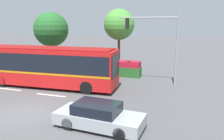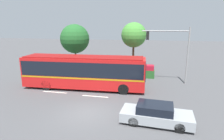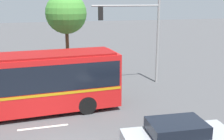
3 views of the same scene
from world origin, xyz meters
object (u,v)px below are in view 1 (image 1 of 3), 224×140
at_px(sedan_foreground, 99,116).
at_px(street_tree_left, 51,29).
at_px(traffic_light_pole, 161,38).
at_px(street_tree_centre, 119,25).
at_px(city_bus, 45,64).

relative_size(sedan_foreground, street_tree_left, 0.72).
relative_size(traffic_light_pole, street_tree_centre, 0.91).
xyz_separation_m(traffic_light_pole, street_tree_left, (-12.67, 3.25, 0.44)).
height_order(sedan_foreground, traffic_light_pole, traffic_light_pole).
xyz_separation_m(sedan_foreground, street_tree_left, (-10.73, 12.58, 3.79)).
distance_m(sedan_foreground, street_tree_left, 16.96).
bearing_deg(sedan_foreground, city_bus, 144.78).
bearing_deg(street_tree_centre, traffic_light_pole, -38.65).
height_order(city_bus, traffic_light_pole, traffic_light_pole).
height_order(city_bus, street_tree_centre, street_tree_centre).
relative_size(sedan_foreground, street_tree_centre, 0.70).
bearing_deg(city_bus, traffic_light_pole, 19.51).
bearing_deg(traffic_light_pole, street_tree_left, -14.37).
bearing_deg(sedan_foreground, traffic_light_pole, 82.03).
bearing_deg(traffic_light_pole, city_bus, 22.55).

